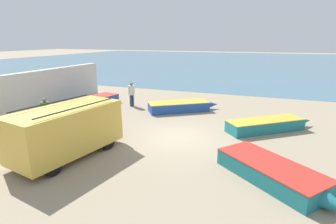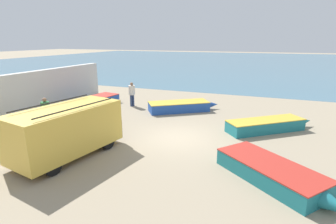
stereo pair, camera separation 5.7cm
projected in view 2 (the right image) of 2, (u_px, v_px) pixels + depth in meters
name	position (u px, v px, depth m)	size (l,w,h in m)	color
ground_plane	(177.00, 138.00, 13.49)	(200.00, 200.00, 0.00)	gray
sea_water	(251.00, 61.00, 60.24)	(120.00, 80.00, 0.01)	#477084
harbor_wall	(29.00, 93.00, 17.83)	(0.50, 14.79, 2.79)	silver
parked_van	(67.00, 130.00, 11.13)	(2.84, 5.02, 2.31)	gold
fishing_rowboat_0	(181.00, 106.00, 18.50)	(4.76, 3.76, 0.67)	#234CA3
fishing_rowboat_1	(273.00, 173.00, 9.29)	(4.38, 3.87, 0.64)	#1E757F
fishing_rowboat_2	(269.00, 125.00, 14.49)	(4.73, 4.03, 0.66)	#1E757F
fishing_rowboat_3	(98.00, 101.00, 20.17)	(2.11, 4.49, 0.67)	#234CA3
fisherman_0	(132.00, 92.00, 19.64)	(0.48, 0.48, 1.81)	navy
fisherman_1	(46.00, 110.00, 14.76)	(0.46, 0.46, 1.76)	#38383D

